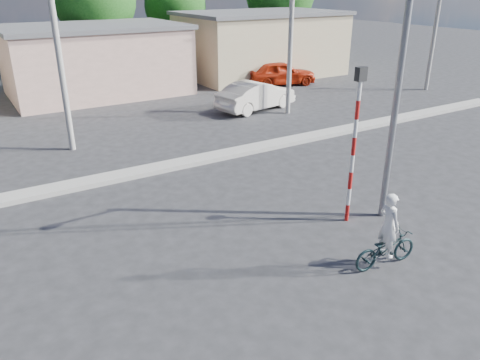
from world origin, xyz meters
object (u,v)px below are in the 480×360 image
bicycle (386,249)px  cyclist (387,236)px  car_cream (256,96)px  streetlight (400,41)px  traffic_pole (355,134)px  car_red (281,73)px

bicycle → cyclist: bearing=0.0°
bicycle → car_cream: (5.67, 14.17, 0.30)m
bicycle → streetlight: (1.80, 1.89, 4.50)m
bicycle → traffic_pole: 3.18m
bicycle → traffic_pole: (0.87, 2.19, 2.13)m
car_red → streetlight: bearing=169.1°
car_cream → traffic_pole: (-4.80, -11.99, 1.84)m
traffic_pole → streetlight: streetlight is taller
car_red → streetlight: size_ratio=0.51×
cyclist → traffic_pole: 2.96m
bicycle → streetlight: bearing=-37.8°
car_red → streetlight: 19.59m
traffic_pole → cyclist: bearing=-111.6°
cyclist → streetlight: (1.80, 1.89, 4.16)m
bicycle → car_cream: bearing=-15.9°
traffic_pole → bicycle: bearing=-111.6°
car_cream → streetlight: bearing=150.7°
cyclist → streetlight: bearing=-37.8°
car_red → traffic_pole: (-9.85, -16.64, 1.82)m
bicycle → car_red: (10.71, 18.82, 0.32)m
cyclist → car_cream: 15.26m
bicycle → car_red: 21.66m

